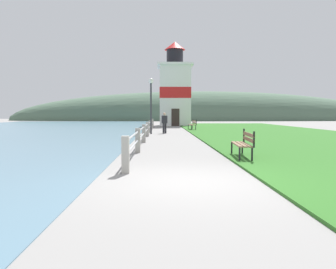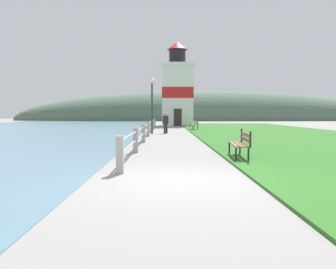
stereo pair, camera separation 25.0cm
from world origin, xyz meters
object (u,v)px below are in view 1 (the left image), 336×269
Objects in this scene: lamp_post at (151,95)px; park_bench_midway at (193,124)px; lighthouse at (175,90)px; person_strolling at (165,122)px; park_bench_near at (244,142)px.

park_bench_midway is at bearing 56.20° from lamp_post.
lighthouse is 16.04m from lamp_post.
park_bench_midway is 5.27m from person_strolling.
lamp_post is at bearing 96.09° from person_strolling.
lighthouse reaches higher than lamp_post.
person_strolling is at bearing -75.02° from park_bench_near.
lighthouse is at bearing 81.55° from lamp_post.
person_strolling is (-1.38, -15.17, -3.37)m from lighthouse.
lamp_post reaches higher than person_strolling.
park_bench_near is at bearing 85.04° from park_bench_midway.
lighthouse is at bearing -83.21° from park_bench_near.
park_bench_near is 13.46m from lamp_post.
lamp_post reaches higher than park_bench_midway.
person_strolling is at bearing 56.49° from park_bench_midway.
person_strolling is at bearing -95.19° from lighthouse.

